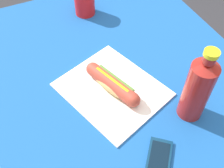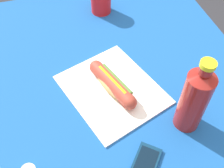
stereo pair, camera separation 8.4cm
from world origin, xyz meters
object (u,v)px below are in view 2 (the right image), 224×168
hot_dog (112,84)px  cell_phone (144,167)px  soda_bottle (194,99)px  drinking_cup (101,0)px

hot_dog → cell_phone: (0.27, 0.01, -0.03)m
hot_dog → soda_bottle: soda_bottle is taller
cell_phone → drinking_cup: (-0.68, 0.06, 0.05)m
cell_phone → drinking_cup: 0.69m
hot_dog → cell_phone: hot_dog is taller
cell_phone → hot_dog: bearing=-178.4°
hot_dog → soda_bottle: size_ratio=0.84×
soda_bottle → drinking_cup: bearing=-170.3°
soda_bottle → hot_dog: bearing=-135.1°
hot_dog → soda_bottle: 0.26m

